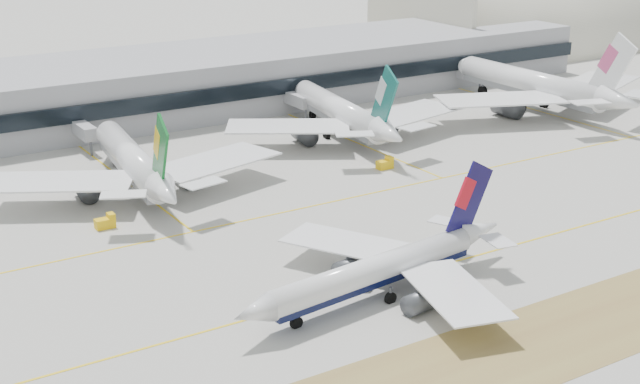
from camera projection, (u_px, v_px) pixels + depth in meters
ground at (395, 262)px, 145.62m from camera, size 3000.00×3000.00×0.00m
taxiing_airliner at (383, 269)px, 132.79m from camera, size 52.42×45.25×17.62m
widebody_eva at (135, 164)px, 177.55m from camera, size 59.36×58.51×21.32m
widebody_cathay at (343, 114)px, 214.64m from camera, size 61.75×61.08×22.30m
widebody_china_air at (537, 86)px, 240.54m from camera, size 70.06×68.24×24.96m
terminal at (135, 88)px, 234.89m from camera, size 280.00×43.10×15.00m
hangar at (511, 49)px, 331.21m from camera, size 91.00×60.00×60.00m
gse_c at (385, 164)px, 192.97m from camera, size 3.55×2.00×2.60m
gse_b at (106, 222)px, 159.80m from camera, size 3.55×2.00×2.60m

